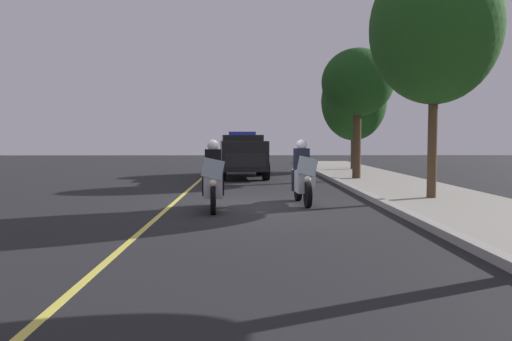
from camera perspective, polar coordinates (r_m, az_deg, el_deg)
The scene contains 10 objects.
ground_plane at distance 13.31m, azimuth 0.02°, elevation -3.93°, with size 80.00×80.00×0.00m, color black.
curb_strip at distance 13.76m, azimuth 13.90°, elevation -3.48°, with size 48.00×0.24×0.15m, color #9E9B93.
sidewalk_strip at distance 14.36m, azimuth 21.25°, elevation -3.42°, with size 48.00×3.60×0.10m, color gray.
lane_stripe_center at distance 13.46m, azimuth -9.51°, elevation -3.88°, with size 48.00×0.12×0.01m, color #E0D14C.
police_motorcycle_lead_left at distance 12.49m, azimuth -4.82°, elevation -1.22°, with size 2.14×0.61×1.72m.
police_motorcycle_lead_right at distance 13.62m, azimuth 5.24°, elevation -0.82°, with size 2.14×0.61×1.72m.
police_suv at distance 22.78m, azimuth -1.54°, elevation 1.89°, with size 5.01×2.33×2.05m.
tree_mid_block at distance 15.26m, azimuth 19.36°, elevation 14.72°, with size 3.54×3.54×6.72m.
tree_far_back at distance 21.66m, azimuth 11.28°, elevation 9.57°, with size 2.95×2.95×5.35m.
tree_behind_suv at distance 28.21m, azimuth 10.88°, elevation 7.62°, with size 3.50×3.50×5.78m.
Camera 1 is at (13.19, -0.23, 1.74)m, focal length 35.79 mm.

